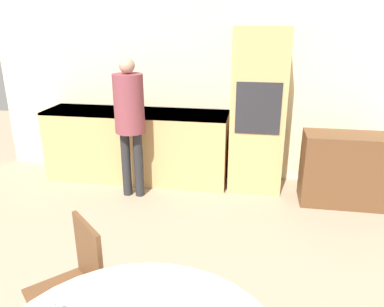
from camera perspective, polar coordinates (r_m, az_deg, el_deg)
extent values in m
cube|color=beige|center=(4.97, 4.24, 10.96)|extent=(6.20, 0.05, 2.60)
cube|color=tan|center=(5.04, -8.37, 1.20)|extent=(2.39, 0.60, 0.94)
cube|color=black|center=(4.92, -8.62, 6.22)|extent=(2.39, 0.60, 0.03)
cube|color=tan|center=(4.67, 10.00, 6.35)|extent=(0.65, 0.58, 1.99)
cube|color=#28282D|center=(4.36, 10.06, 6.75)|extent=(0.52, 0.01, 0.60)
cube|color=brown|center=(4.67, 22.49, -2.29)|extent=(1.01, 0.45, 0.84)
cylinder|color=brown|center=(2.90, -16.39, -20.47)|extent=(0.04, 0.04, 0.42)
cube|color=brown|center=(2.61, -18.98, -19.73)|extent=(0.57, 0.57, 0.02)
cube|color=brown|center=(2.52, -15.48, -14.44)|extent=(0.30, 0.28, 0.44)
cylinder|color=#262628|center=(4.60, -9.99, -1.55)|extent=(0.11, 0.11, 0.81)
cylinder|color=#262628|center=(4.55, -8.14, -1.68)|extent=(0.11, 0.11, 0.81)
cylinder|color=brown|center=(4.37, -9.58, 7.50)|extent=(0.35, 0.35, 0.67)
sphere|color=tan|center=(4.30, -9.91, 13.07)|extent=(0.18, 0.18, 0.18)
cylinder|color=silver|center=(1.97, -20.54, -20.67)|extent=(0.03, 0.03, 0.01)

